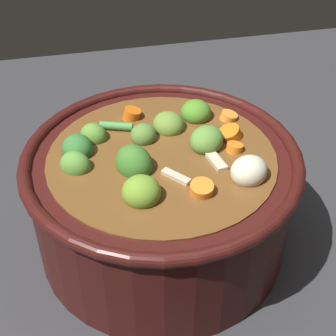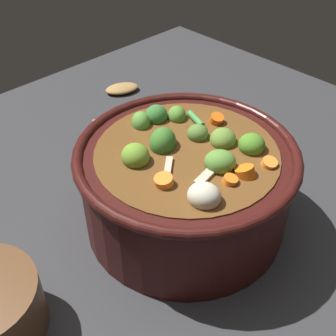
% 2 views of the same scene
% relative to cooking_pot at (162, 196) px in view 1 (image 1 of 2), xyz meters
% --- Properties ---
extents(ground_plane, '(1.10, 1.10, 0.00)m').
position_rel_cooking_pot_xyz_m(ground_plane, '(0.00, 0.00, -0.07)').
color(ground_plane, '#2D2D30').
extents(cooking_pot, '(0.31, 0.31, 0.16)m').
position_rel_cooking_pot_xyz_m(cooking_pot, '(0.00, 0.00, 0.00)').
color(cooking_pot, '#38110F').
rests_on(cooking_pot, ground_plane).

